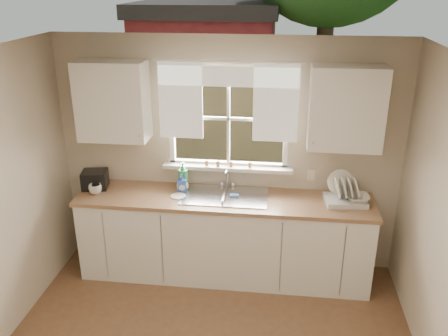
# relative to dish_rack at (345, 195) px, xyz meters

# --- Properties ---
(room_walls) EXTENTS (3.62, 4.02, 2.50)m
(room_walls) POSITION_rel_dish_rack_xyz_m (-1.21, -1.78, 0.25)
(room_walls) COLOR beige
(room_walls) RESTS_ON ground
(ceiling) EXTENTS (3.60, 4.00, 0.02)m
(ceiling) POSITION_rel_dish_rack_xyz_m (-1.21, -1.72, 1.51)
(ceiling) COLOR silver
(ceiling) RESTS_ON room_walls
(window) EXTENTS (1.38, 0.16, 1.06)m
(window) POSITION_rel_dish_rack_xyz_m (-1.21, 0.28, 0.50)
(window) COLOR white
(window) RESTS_ON room_walls
(curtains) EXTENTS (1.50, 0.03, 0.81)m
(curtains) POSITION_rel_dish_rack_xyz_m (-1.21, 0.23, 0.95)
(curtains) COLOR white
(curtains) RESTS_ON room_walls
(base_cabinets) EXTENTS (3.00, 0.62, 0.87)m
(base_cabinets) POSITION_rel_dish_rack_xyz_m (-1.21, -0.04, -0.55)
(base_cabinets) COLOR white
(base_cabinets) RESTS_ON ground
(countertop) EXTENTS (3.04, 0.65, 0.04)m
(countertop) POSITION_rel_dish_rack_xyz_m (-1.21, -0.04, -0.10)
(countertop) COLOR #976D4B
(countertop) RESTS_ON base_cabinets
(upper_cabinet_left) EXTENTS (0.70, 0.33, 0.80)m
(upper_cabinet_left) POSITION_rel_dish_rack_xyz_m (-2.36, 0.11, 0.86)
(upper_cabinet_left) COLOR white
(upper_cabinet_left) RESTS_ON room_walls
(upper_cabinet_right) EXTENTS (0.70, 0.33, 0.80)m
(upper_cabinet_right) POSITION_rel_dish_rack_xyz_m (-0.06, 0.11, 0.86)
(upper_cabinet_right) COLOR white
(upper_cabinet_right) RESTS_ON room_walls
(wall_outlet) EXTENTS (0.08, 0.01, 0.12)m
(wall_outlet) POSITION_rel_dish_rack_xyz_m (-0.33, 0.27, 0.09)
(wall_outlet) COLOR beige
(wall_outlet) RESTS_ON room_walls
(sill_jars) EXTENTS (0.50, 0.04, 0.06)m
(sill_jars) POSITION_rel_dish_rack_xyz_m (-1.22, 0.22, 0.19)
(sill_jars) COLOR brown
(sill_jars) RESTS_ON window
(sink) EXTENTS (0.88, 0.52, 0.40)m
(sink) POSITION_rel_dish_rack_xyz_m (-1.21, -0.01, -0.15)
(sink) COLOR #B7B7BC
(sink) RESTS_ON countertop
(dish_rack) EXTENTS (0.43, 0.34, 0.30)m
(dish_rack) POSITION_rel_dish_rack_xyz_m (0.00, 0.00, 0.00)
(dish_rack) COLOR silver
(dish_rack) RESTS_ON countertop
(bowl) EXTENTS (0.24, 0.24, 0.06)m
(bowl) POSITION_rel_dish_rack_xyz_m (0.11, -0.05, 0.00)
(bowl) COLOR white
(bowl) RESTS_ON dish_rack
(soap_bottle_a) EXTENTS (0.15, 0.15, 0.30)m
(soap_bottle_a) POSITION_rel_dish_rack_xyz_m (-1.67, 0.12, 0.07)
(soap_bottle_a) COLOR #2E8F49
(soap_bottle_a) RESTS_ON countertop
(soap_bottle_b) EXTENTS (0.10, 0.10, 0.20)m
(soap_bottle_b) POSITION_rel_dish_rack_xyz_m (-1.67, 0.07, 0.02)
(soap_bottle_b) COLOR blue
(soap_bottle_b) RESTS_ON countertop
(soap_bottle_c) EXTENTS (0.17, 0.17, 0.17)m
(soap_bottle_c) POSITION_rel_dish_rack_xyz_m (-1.67, 0.08, 0.01)
(soap_bottle_c) COLOR beige
(soap_bottle_c) RESTS_ON countertop
(saucer) EXTENTS (0.16, 0.16, 0.01)m
(saucer) POSITION_rel_dish_rack_xyz_m (-1.68, -0.07, -0.07)
(saucer) COLOR white
(saucer) RESTS_ON countertop
(cup) EXTENTS (0.14, 0.14, 0.11)m
(cup) POSITION_rel_dish_rack_xyz_m (-2.55, -0.11, -0.02)
(cup) COLOR beige
(cup) RESTS_ON countertop
(black_appliance) EXTENTS (0.29, 0.27, 0.19)m
(black_appliance) POSITION_rel_dish_rack_xyz_m (-2.61, 0.04, 0.02)
(black_appliance) COLOR black
(black_appliance) RESTS_ON countertop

